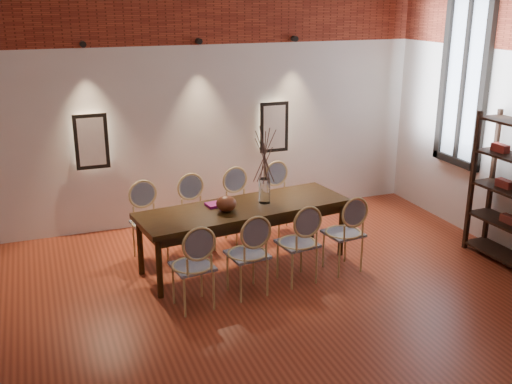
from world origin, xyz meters
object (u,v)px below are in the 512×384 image
object	(u,v)px
chair_far_b	(197,215)
book	(217,204)
chair_near_b	(247,254)
chair_far_a	(149,223)
dining_table	(244,235)
chair_near_a	(192,266)
vase	(265,191)
chair_far_c	(242,207)
chair_near_d	(343,233)
chair_near_c	(297,243)
chair_far_d	(283,199)
bowl	(226,204)
shelving_rack	(510,191)

from	to	relation	value
chair_far_b	book	world-z (taller)	chair_far_b
chair_near_b	book	bearing A→B (deg)	86.73
chair_far_a	dining_table	bearing A→B (deg)	144.20
chair_near_a	vase	xyz separation A→B (m)	(1.13, 0.85, 0.43)
chair_far_c	vase	bearing A→B (deg)	86.50
chair_near_a	chair_near_d	distance (m)	1.91
chair_near_a	chair_near_d	size ratio (longest dim) A/B	1.00
chair_near_c	book	size ratio (longest dim) A/B	3.62
dining_table	chair_near_c	xyz separation A→B (m)	(0.41, -0.64, 0.09)
dining_table	chair_far_c	distance (m)	0.77
dining_table	chair_far_a	xyz separation A→B (m)	(-1.04, 0.56, 0.09)
chair_far_d	chair_near_c	bearing A→B (deg)	65.19
chair_near_a	bowl	world-z (taller)	chair_near_a
vase	bowl	bearing A→B (deg)	-167.05
dining_table	chair_far_d	world-z (taller)	chair_far_d
chair_near_b	chair_far_a	world-z (taller)	same
chair_far_a	chair_far_b	world-z (taller)	same
chair_near_b	book	distance (m)	0.91
dining_table	chair_far_c	world-z (taller)	chair_far_c
chair_near_c	vase	world-z (taller)	vase
dining_table	shelving_rack	xyz separation A→B (m)	(3.03, -1.01, 0.53)
vase	shelving_rack	xyz separation A→B (m)	(2.76, -1.05, 0.00)
chair_near_c	chair_far_a	bearing A→B (deg)	132.75
chair_near_a	chair_far_a	world-z (taller)	same
dining_table	chair_near_b	bearing A→B (deg)	-114.81
chair_far_a	chair_far_c	size ratio (longest dim) A/B	1.00
chair_near_b	chair_far_b	world-z (taller)	same
chair_near_c	bowl	size ratio (longest dim) A/B	3.92
dining_table	book	size ratio (longest dim) A/B	9.82
chair_far_a	chair_far_d	distance (m)	1.91
shelving_rack	chair_near_a	bearing A→B (deg)	175.04
chair_near_b	chair_far_c	xyz separation A→B (m)	(0.45, 1.45, 0.00)
chair_far_d	chair_far_b	bearing A→B (deg)	-0.00
chair_near_b	chair_far_b	size ratio (longest dim) A/B	1.00
dining_table	shelving_rack	world-z (taller)	shelving_rack
dining_table	chair_far_b	size ratio (longest dim) A/B	2.72
chair_far_c	chair_far_d	world-z (taller)	same
chair_near_a	book	distance (m)	1.14
chair_near_d	chair_far_a	distance (m)	2.36
chair_near_c	vase	distance (m)	0.81
chair_near_c	chair_far_d	size ratio (longest dim) A/B	1.00
chair_near_d	chair_far_d	distance (m)	1.38
dining_table	chair_near_d	xyz separation A→B (m)	(1.04, -0.56, 0.09)
chair_far_c	shelving_rack	xyz separation A→B (m)	(2.81, -1.74, 0.43)
chair_far_b	book	bearing A→B (deg)	95.47
book	shelving_rack	size ratio (longest dim) A/B	0.14
chair_near_b	chair_far_c	world-z (taller)	same
dining_table	chair_near_d	size ratio (longest dim) A/B	2.72
chair_far_a	chair_near_d	bearing A→B (deg)	144.20
dining_table	chair_near_b	distance (m)	0.77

